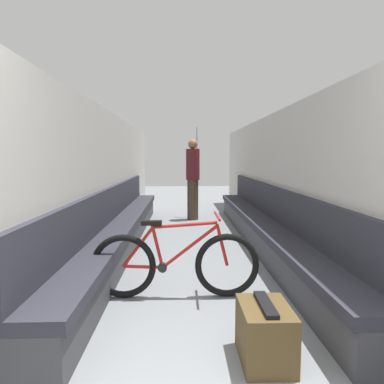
{
  "coord_description": "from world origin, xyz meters",
  "views": [
    {
      "loc": [
        -0.18,
        -1.15,
        1.4
      ],
      "look_at": [
        -0.04,
        3.29,
        0.94
      ],
      "focal_mm": 32.0,
      "sensor_mm": 36.0,
      "label": 1
    }
  ],
  "objects_px": {
    "passenger_standing": "(193,178)",
    "bench_seat_row_right": "(264,227)",
    "grab_pole_near": "(197,174)",
    "luggage_bag": "(265,333)",
    "bench_seat_row_left": "(121,228)",
    "bicycle": "(175,264)"
  },
  "relations": [
    {
      "from": "bicycle",
      "to": "luggage_bag",
      "type": "height_order",
      "value": "bicycle"
    },
    {
      "from": "bicycle",
      "to": "luggage_bag",
      "type": "xyz_separation_m",
      "value": [
        0.63,
        -1.09,
        -0.14
      ]
    },
    {
      "from": "bicycle",
      "to": "passenger_standing",
      "type": "xyz_separation_m",
      "value": [
        0.32,
        4.25,
        0.58
      ]
    },
    {
      "from": "bench_seat_row_left",
      "to": "grab_pole_near",
      "type": "height_order",
      "value": "grab_pole_near"
    },
    {
      "from": "grab_pole_near",
      "to": "passenger_standing",
      "type": "distance_m",
      "value": 0.41
    },
    {
      "from": "passenger_standing",
      "to": "bench_seat_row_right",
      "type": "bearing_deg",
      "value": 129.94
    },
    {
      "from": "passenger_standing",
      "to": "luggage_bag",
      "type": "relative_size",
      "value": 3.83
    },
    {
      "from": "bench_seat_row_left",
      "to": "bench_seat_row_right",
      "type": "height_order",
      "value": "same"
    },
    {
      "from": "grab_pole_near",
      "to": "luggage_bag",
      "type": "height_order",
      "value": "grab_pole_near"
    },
    {
      "from": "bench_seat_row_right",
      "to": "grab_pole_near",
      "type": "bearing_deg",
      "value": 108.3
    },
    {
      "from": "grab_pole_near",
      "to": "luggage_bag",
      "type": "distance_m",
      "value": 5.79
    },
    {
      "from": "grab_pole_near",
      "to": "bench_seat_row_left",
      "type": "bearing_deg",
      "value": -114.73
    },
    {
      "from": "bench_seat_row_right",
      "to": "passenger_standing",
      "type": "bearing_deg",
      "value": 113.21
    },
    {
      "from": "bench_seat_row_left",
      "to": "passenger_standing",
      "type": "relative_size",
      "value": 3.66
    },
    {
      "from": "bicycle",
      "to": "luggage_bag",
      "type": "relative_size",
      "value": 3.6
    },
    {
      "from": "bench_seat_row_left",
      "to": "bench_seat_row_right",
      "type": "bearing_deg",
      "value": 0.0
    },
    {
      "from": "passenger_standing",
      "to": "bench_seat_row_left",
      "type": "bearing_deg",
      "value": 80.55
    },
    {
      "from": "bench_seat_row_right",
      "to": "passenger_standing",
      "type": "xyz_separation_m",
      "value": [
        -1.02,
        2.38,
        0.61
      ]
    },
    {
      "from": "bench_seat_row_right",
      "to": "passenger_standing",
      "type": "height_order",
      "value": "passenger_standing"
    },
    {
      "from": "bench_seat_row_left",
      "to": "bicycle",
      "type": "xyz_separation_m",
      "value": [
        0.86,
        -1.86,
        0.03
      ]
    },
    {
      "from": "bench_seat_row_right",
      "to": "luggage_bag",
      "type": "xyz_separation_m",
      "value": [
        -0.7,
        -2.96,
        -0.11
      ]
    },
    {
      "from": "bench_seat_row_left",
      "to": "bicycle",
      "type": "height_order",
      "value": "bench_seat_row_left"
    }
  ]
}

